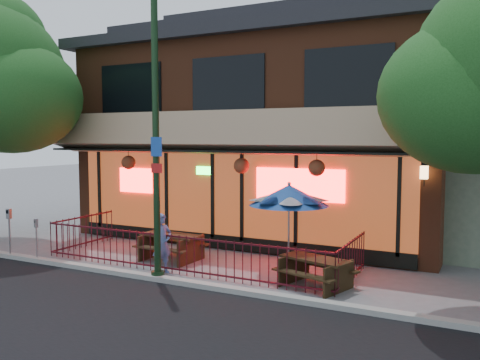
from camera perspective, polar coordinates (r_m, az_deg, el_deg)
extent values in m
plane|color=gray|center=(12.94, -8.15, -10.54)|extent=(80.00, 80.00, 0.00)
cube|color=#999993|center=(12.53, -9.48, -10.79)|extent=(80.00, 0.25, 0.12)
cube|color=brown|center=(18.83, 4.43, 4.32)|extent=(12.00, 8.00, 6.50)
cube|color=#59230F|center=(15.29, -1.37, -1.81)|extent=(11.00, 0.06, 2.60)
cube|color=#FF0C0C|center=(14.23, 6.66, -0.52)|extent=(2.60, 0.04, 0.90)
cube|color=#FF0C0C|center=(17.06, -11.62, -0.03)|extent=(1.30, 0.04, 0.80)
cube|color=tan|center=(14.77, -2.27, 5.34)|extent=(12.20, 1.33, 1.26)
cube|color=black|center=(17.26, -12.15, 9.99)|extent=(2.40, 0.06, 1.60)
cube|color=black|center=(15.27, -1.40, 10.78)|extent=(2.40, 0.06, 1.60)
cube|color=black|center=(13.94, 12.01, 11.24)|extent=(2.40, 0.06, 1.60)
cube|color=black|center=(15.49, -1.41, -6.97)|extent=(11.00, 0.12, 0.40)
cube|color=#FFC672|center=(13.34, 19.97, 0.80)|extent=(0.18, 0.18, 0.32)
cube|color=#460F18|center=(12.88, -7.68, -6.27)|extent=(8.40, 0.04, 0.04)
cube|color=#460F18|center=(13.07, -7.64, -9.84)|extent=(8.40, 0.04, 0.04)
cube|color=#460F18|center=(16.51, -17.20, -3.98)|extent=(0.04, 2.60, 0.04)
cube|color=#460F18|center=(12.33, 12.37, -6.84)|extent=(0.04, 2.60, 0.04)
cylinder|color=#460F18|center=(12.98, -7.66, -8.22)|extent=(0.02, 0.02, 1.00)
cylinder|color=black|center=(12.15, -9.43, 5.14)|extent=(0.16, 0.16, 7.00)
cylinder|color=black|center=(12.60, -9.21, -10.51)|extent=(0.32, 0.32, 0.20)
cube|color=#194CB2|center=(11.96, -9.37, 3.71)|extent=(0.30, 0.02, 0.45)
cube|color=red|center=(11.98, -9.34, 1.32)|extent=(0.30, 0.02, 0.22)
cube|color=#3B2715|center=(14.78, -9.78, -7.22)|extent=(0.11, 1.24, 0.70)
cube|color=#3B2715|center=(13.99, -5.51, -7.86)|extent=(0.11, 1.24, 0.70)
cube|color=#3B2715|center=(14.30, -7.72, -6.16)|extent=(1.74, 0.79, 0.06)
cube|color=#3B2715|center=(13.95, -9.01, -7.65)|extent=(1.72, 0.34, 0.05)
cube|color=#3B2715|center=(14.77, -6.47, -6.92)|extent=(1.72, 0.34, 0.05)
cube|color=#322311|center=(12.24, 6.07, -9.82)|extent=(0.39, 1.12, 0.66)
cube|color=#322311|center=(11.55, 11.04, -10.79)|extent=(0.39, 1.12, 0.66)
cube|color=#322311|center=(11.81, 8.50, -8.76)|extent=(1.72, 1.10, 0.05)
cube|color=#322311|center=(11.49, 7.05, -10.50)|extent=(1.60, 0.70, 0.04)
cube|color=#322311|center=(12.26, 9.83, -9.55)|extent=(1.60, 0.70, 0.04)
cylinder|color=gray|center=(13.00, 5.49, -5.68)|extent=(0.05, 0.05, 2.11)
cone|color=navy|center=(12.86, 5.53, -1.69)|extent=(2.01, 2.01, 0.53)
sphere|color=gray|center=(12.83, 5.54, -0.42)|extent=(0.10, 0.10, 0.10)
imported|color=#546BA9|center=(12.97, -8.76, -7.05)|extent=(0.53, 0.65, 1.53)
cylinder|color=#9FA3A8|center=(15.11, -21.86, -6.72)|extent=(0.04, 0.04, 0.97)
cube|color=#9FA3A8|center=(15.01, -21.93, -4.51)|extent=(0.13, 0.12, 0.25)
cube|color=black|center=(14.97, -22.07, -4.34)|extent=(0.07, 0.03, 0.09)
cylinder|color=gray|center=(15.90, -24.44, -5.93)|extent=(0.05, 0.05, 1.13)
cube|color=gray|center=(15.80, -24.53, -3.47)|extent=(0.14, 0.12, 0.29)
cube|color=black|center=(15.75, -24.69, -3.27)|extent=(0.08, 0.02, 0.10)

